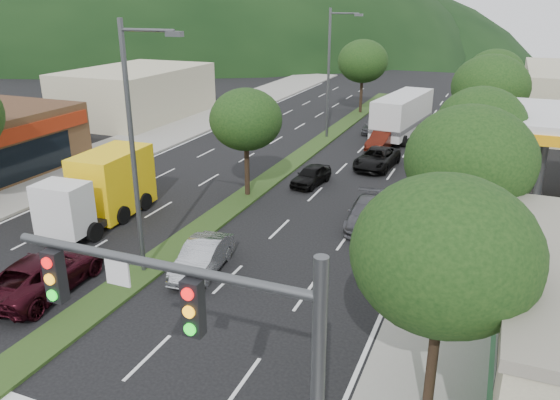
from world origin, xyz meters
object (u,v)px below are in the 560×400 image
at_px(tree_r_e, 495,74).
at_px(box_truck, 104,189).
at_px(traffic_signal, 231,365).
at_px(car_queue_d, 377,158).
at_px(motorhome, 403,114).
at_px(sedan_silver, 202,257).
at_px(streetlight_near, 136,141).
at_px(streetlight_mid, 331,68).
at_px(tree_med_far, 363,61).
at_px(car_queue_c, 381,140).
at_px(car_queue_e, 374,126).
at_px(tree_r_a, 445,254).
at_px(tree_r_c, 481,124).
at_px(tree_r_d, 490,87).
at_px(suv_maroon, 44,273).
at_px(tree_r_b, 470,160).
at_px(car_queue_a, 311,175).
at_px(tree_med_near, 246,120).
at_px(car_queue_b, 367,214).

relative_size(tree_r_e, box_truck, 0.97).
xyz_separation_m(traffic_signal, car_queue_d, (-3.42, 27.82, -3.99)).
bearing_deg(motorhome, sedan_silver, -89.50).
distance_m(traffic_signal, car_queue_d, 28.31).
xyz_separation_m(streetlight_near, streetlight_mid, (0.00, 25.00, 0.00)).
distance_m(tree_r_e, tree_med_far, 12.65).
xyz_separation_m(sedan_silver, car_queue_c, (2.57, 22.34, -0.01)).
distance_m(tree_r_e, sedan_silver, 32.83).
distance_m(traffic_signal, car_queue_e, 38.49).
distance_m(tree_r_a, tree_r_c, 16.00).
height_order(tree_r_d, streetlight_mid, streetlight_mid).
height_order(suv_maroon, motorhome, motorhome).
height_order(tree_r_b, streetlight_mid, streetlight_mid).
relative_size(suv_maroon, car_queue_a, 1.53).
xyz_separation_m(sedan_silver, car_queue_e, (0.89, 27.34, -0.06)).
bearing_deg(tree_med_near, streetlight_near, -88.82).
bearing_deg(sedan_silver, motorhome, 76.01).
bearing_deg(car_queue_c, tree_med_far, 115.75).
height_order(tree_r_b, car_queue_a, tree_r_b).
height_order(tree_r_b, box_truck, tree_r_b).
bearing_deg(car_queue_e, tree_r_c, -58.37).
distance_m(tree_r_b, car_queue_d, 16.25).
xyz_separation_m(tree_med_far, streetlight_near, (0.21, -36.00, 0.58)).
bearing_deg(streetlight_near, tree_r_b, 18.73).
bearing_deg(tree_r_e, traffic_signal, -94.09).
height_order(tree_r_b, tree_med_far, tree_r_b).
height_order(car_queue_c, car_queue_e, car_queue_c).
relative_size(tree_r_d, box_truck, 1.03).
height_order(tree_r_e, car_queue_b, tree_r_e).
bearing_deg(tree_med_near, car_queue_e, 80.24).
distance_m(streetlight_mid, sedan_silver, 24.64).
distance_m(tree_r_b, tree_r_c, 8.01).
bearing_deg(tree_med_far, car_queue_a, -83.21).
bearing_deg(tree_r_d, tree_r_a, -90.00).
bearing_deg(streetlight_near, box_truck, 142.51).
distance_m(car_queue_d, motorhome, 9.63).
bearing_deg(tree_r_b, motorhome, 105.24).
relative_size(tree_r_d, tree_med_near, 1.19).
xyz_separation_m(tree_r_d, tree_med_far, (-12.00, 14.00, -0.17)).
bearing_deg(tree_med_near, car_queue_a, 50.49).
xyz_separation_m(tree_r_e, sedan_silver, (-9.75, -31.06, -4.23)).
bearing_deg(motorhome, tree_med_far, 131.41).
bearing_deg(tree_r_d, tree_r_c, -90.00).
bearing_deg(car_queue_d, tree_r_e, 69.82).
xyz_separation_m(streetlight_near, car_queue_b, (7.16, 8.28, -4.94)).
bearing_deg(car_queue_d, tree_r_d, 35.00).
bearing_deg(car_queue_b, car_queue_c, 94.26).
height_order(tree_r_a, car_queue_a, tree_r_a).
relative_size(suv_maroon, car_queue_e, 1.49).
height_order(tree_r_e, car_queue_a, tree_r_e).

